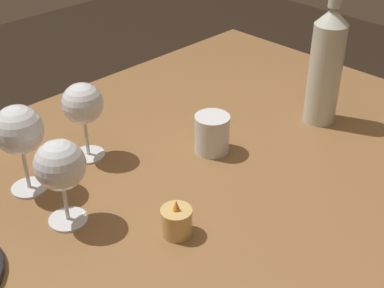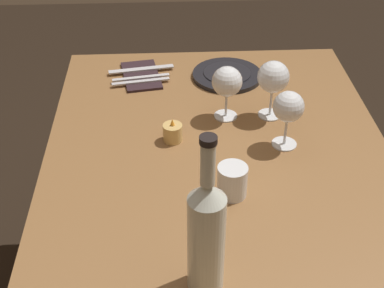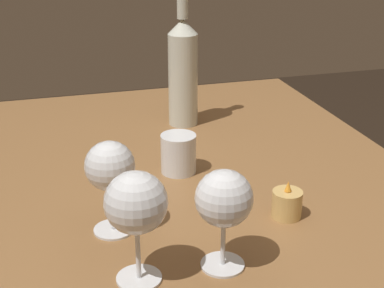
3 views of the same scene
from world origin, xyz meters
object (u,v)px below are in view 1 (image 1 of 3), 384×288
object	(u,v)px
wine_glass_right	(19,132)
wine_glass_centre	(60,167)
water_tumbler	(212,135)
votive_candle	(176,222)
wine_glass_left	(83,105)
wine_bottle	(326,63)

from	to	relation	value
wine_glass_right	wine_glass_centre	xyz separation A→B (m)	(0.00, 0.13, -0.01)
water_tumbler	votive_candle	distance (m)	0.26
wine_glass_centre	votive_candle	distance (m)	0.21
water_tumbler	votive_candle	bearing A→B (deg)	30.58
wine_glass_right	wine_glass_centre	bearing A→B (deg)	89.50
water_tumbler	votive_candle	world-z (taller)	water_tumbler
wine_glass_left	wine_glass_centre	bearing A→B (deg)	44.44
wine_glass_left	votive_candle	world-z (taller)	wine_glass_left
water_tumbler	wine_glass_right	bearing A→B (deg)	-23.75
wine_glass_left	water_tumbler	xyz separation A→B (m)	(-0.19, 0.16, -0.08)
wine_glass_left	wine_glass_right	world-z (taller)	wine_glass_right
wine_glass_left	wine_glass_centre	xyz separation A→B (m)	(0.14, 0.14, -0.00)
wine_glass_right	wine_bottle	world-z (taller)	wine_bottle
wine_glass_left	wine_glass_centre	distance (m)	0.20
wine_glass_centre	wine_glass_right	bearing A→B (deg)	-90.50
wine_glass_centre	wine_bottle	bearing A→B (deg)	170.38
wine_glass_right	water_tumbler	distance (m)	0.37
wine_glass_centre	water_tumbler	bearing A→B (deg)	176.55
wine_glass_right	wine_bottle	bearing A→B (deg)	159.10
water_tumbler	votive_candle	size ratio (longest dim) A/B	1.17
wine_glass_right	water_tumbler	bearing A→B (deg)	156.25
wine_glass_right	water_tumbler	world-z (taller)	wine_glass_right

